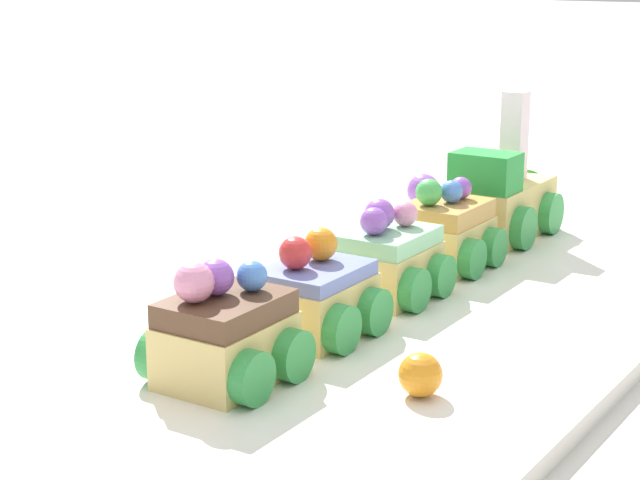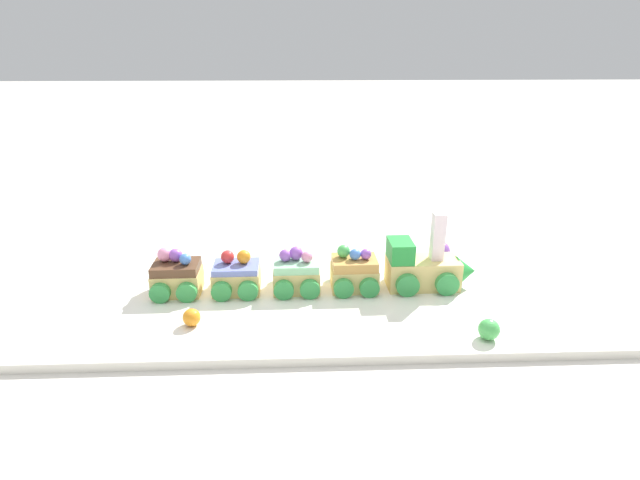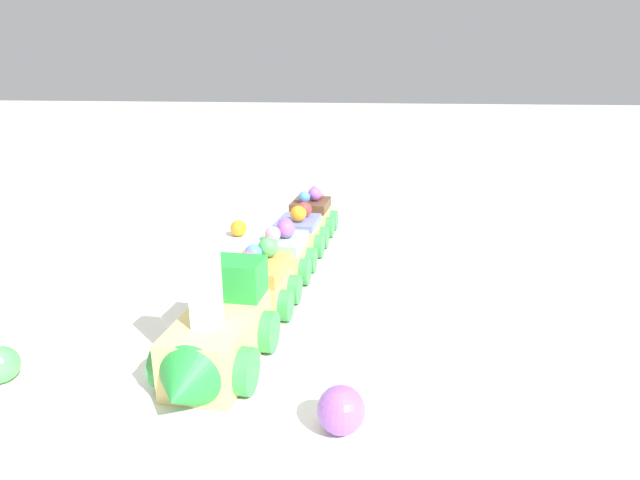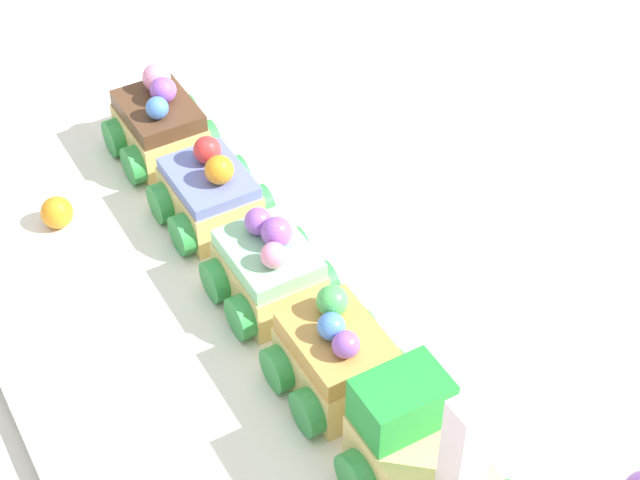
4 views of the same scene
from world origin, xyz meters
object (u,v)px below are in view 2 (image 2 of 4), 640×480
Objects in this scene: cake_car_mint at (296,274)px; gumball_purple at (441,250)px; cake_car_chocolate at (177,276)px; cake_car_caramel at (354,273)px; gumball_orange at (192,317)px; cake_train_locomotive at (427,268)px; cake_car_blueberry at (237,277)px; gumball_green at (489,329)px.

gumball_purple is at bearing 22.13° from cake_car_mint.
cake_car_chocolate is 2.36× the size of gumball_purple.
gumball_orange is (-0.22, -0.10, -0.01)m from cake_car_caramel.
cake_train_locomotive is at bearing -116.15° from gumball_purple.
cake_car_mint is 0.09m from cake_car_blueberry.
cake_car_mint is 0.27m from gumball_green.
cake_train_locomotive reaches higher than gumball_purple.
cake_car_blueberry is at bearing -162.54° from gumball_purple.
gumball_green is (0.15, -0.14, -0.01)m from cake_car_caramel.
cake_car_caramel is at bearing -0.08° from cake_car_chocolate.
cake_train_locomotive is at bearing -0.07° from cake_car_blueberry.
cake_car_blueberry is at bearing 179.90° from cake_car_mint.
gumball_orange is (-0.05, -0.10, -0.01)m from cake_car_blueberry.
cake_car_chocolate reaches higher than gumball_orange.
gumball_green is at bearing -7.27° from gumball_orange.
cake_car_chocolate is at bearing 179.92° from cake_car_caramel.
cake_car_caramel is 0.17m from cake_car_blueberry.
cake_car_caramel is 1.00× the size of cake_car_blueberry.
cake_train_locomotive is 1.86× the size of cake_car_caramel.
cake_car_blueberry is 0.34m from gumball_purple.
cake_train_locomotive is at bearing -0.06° from cake_car_mint.
cake_car_blueberry is (-0.09, -0.00, -0.00)m from cake_car_mint.
cake_car_chocolate is 0.43m from gumball_green.
gumball_orange is at bearing -152.02° from gumball_purple.
cake_car_caramel is 1.00× the size of cake_car_chocolate.
cake_car_blueberry is 0.11m from gumball_orange.
cake_train_locomotive is 0.11m from gumball_purple.
cake_car_blueberry reaches higher than gumball_green.
gumball_purple is at bearing 63.06° from cake_train_locomotive.
cake_car_blueberry reaches higher than gumball_orange.
cake_car_blueberry is at bearing 179.93° from cake_train_locomotive.
gumball_purple is (0.24, 0.10, -0.01)m from cake_car_mint.
cake_car_blueberry is at bearing 179.89° from cake_car_caramel.
gumball_purple reaches higher than gumball_orange.
gumball_green is 0.25m from gumball_purple.
cake_car_chocolate is at bearing 179.94° from cake_train_locomotive.
cake_car_chocolate is (-0.08, -0.00, 0.00)m from cake_car_blueberry.
cake_train_locomotive is at bearing -0.06° from cake_car_chocolate.
gumball_orange is at bearing -68.79° from cake_car_chocolate.
cake_car_caramel reaches higher than gumball_purple.
cake_car_blueberry is 3.10× the size of gumball_orange.
cake_car_blueberry is at bearing 155.97° from gumball_green.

